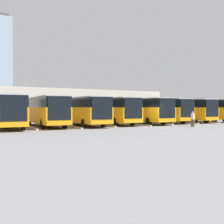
# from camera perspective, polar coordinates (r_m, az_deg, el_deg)

# --- Properties ---
(ground_plane) EXTENTS (600.00, 600.00, 0.00)m
(ground_plane) POSITION_cam_1_polar(r_m,az_deg,el_deg) (32.50, 8.36, -2.92)
(ground_plane) COLOR gray
(bus_0) EXTENTS (3.38, 11.79, 3.38)m
(bus_0) POSITION_cam_1_polar(r_m,az_deg,el_deg) (47.26, 17.87, 0.50)
(bus_0) COLOR orange
(bus_0) RESTS_ON ground_plane
(curb_divider_0) EXTENTS (0.73, 7.06, 0.15)m
(curb_divider_0) POSITION_cam_1_polar(r_m,az_deg,el_deg) (44.57, 17.69, -1.84)
(curb_divider_0) COLOR #B2B2AD
(curb_divider_0) RESTS_ON ground_plane
(bus_1) EXTENTS (3.38, 11.79, 3.38)m
(bus_1) POSITION_cam_1_polar(r_m,az_deg,el_deg) (44.08, 14.27, 0.50)
(bus_1) COLOR orange
(bus_1) RESTS_ON ground_plane
(curb_divider_1) EXTENTS (0.73, 7.06, 0.15)m
(curb_divider_1) POSITION_cam_1_polar(r_m,az_deg,el_deg) (41.41, 13.84, -2.02)
(curb_divider_1) COLOR #B2B2AD
(curb_divider_1) RESTS_ON ground_plane
(bus_2) EXTENTS (3.38, 11.79, 3.38)m
(bus_2) POSITION_cam_1_polar(r_m,az_deg,el_deg) (41.40, 9.79, 0.49)
(bus_2) COLOR orange
(bus_2) RESTS_ON ground_plane
(curb_divider_2) EXTENTS (0.73, 7.06, 0.15)m
(curb_divider_2) POSITION_cam_1_polar(r_m,az_deg,el_deg) (38.76, 9.02, -2.20)
(curb_divider_2) COLOR #B2B2AD
(curb_divider_2) RESTS_ON ground_plane
(bus_3) EXTENTS (3.38, 11.79, 3.38)m
(bus_3) POSITION_cam_1_polar(r_m,az_deg,el_deg) (37.96, 5.84, 0.46)
(bus_3) COLOR orange
(bus_3) RESTS_ON ground_plane
(curb_divider_3) EXTENTS (0.73, 7.06, 0.15)m
(curb_divider_3) POSITION_cam_1_polar(r_m,az_deg,el_deg) (35.37, 4.70, -2.49)
(curb_divider_3) COLOR #B2B2AD
(curb_divider_3) RESTS_ON ground_plane
(bus_4) EXTENTS (3.38, 11.79, 3.38)m
(bus_4) POSITION_cam_1_polar(r_m,az_deg,el_deg) (36.22, -0.30, 0.45)
(bus_4) COLOR orange
(bus_4) RESTS_ON ground_plane
(curb_divider_4) EXTENTS (0.73, 7.06, 0.15)m
(curb_divider_4) POSITION_cam_1_polar(r_m,az_deg,el_deg) (33.73, -1.97, -2.65)
(curb_divider_4) COLOR #B2B2AD
(curb_divider_4) RESTS_ON ground_plane
(bus_5) EXTENTS (3.38, 11.79, 3.38)m
(bus_5) POSITION_cam_1_polar(r_m,az_deg,el_deg) (33.71, -6.08, 0.42)
(bus_5) COLOR orange
(bus_5) RESTS_ON ground_plane
(curb_divider_5) EXTENTS (0.73, 7.06, 0.15)m
(curb_divider_5) POSITION_cam_1_polar(r_m,az_deg,el_deg) (31.35, -8.33, -2.92)
(curb_divider_5) COLOR #B2B2AD
(curb_divider_5) RESTS_ON ground_plane
(bus_6) EXTENTS (3.38, 11.79, 3.38)m
(bus_6) POSITION_cam_1_polar(r_m,az_deg,el_deg) (32.80, -13.37, 0.39)
(bus_6) COLOR orange
(bus_6) RESTS_ON ground_plane
(curb_divider_6) EXTENTS (0.73, 7.06, 0.15)m
(curb_divider_6) POSITION_cam_1_polar(r_m,az_deg,el_deg) (30.63, -16.24, -3.04)
(curb_divider_6) COLOR #B2B2AD
(curb_divider_6) RESTS_ON ground_plane
(bus_7) EXTENTS (3.38, 11.79, 3.38)m
(bus_7) POSITION_cam_1_polar(r_m,az_deg,el_deg) (31.38, -20.62, 0.33)
(bus_7) COLOR orange
(bus_7) RESTS_ON ground_plane
(pedestrian) EXTENTS (0.54, 0.54, 1.74)m
(pedestrian) POSITION_cam_1_polar(r_m,az_deg,el_deg) (32.87, 16.06, -1.27)
(pedestrian) COLOR brown
(pedestrian) RESTS_ON ground_plane
(station_building) EXTENTS (33.49, 14.09, 5.39)m
(station_building) POSITION_cam_1_polar(r_m,az_deg,el_deg) (53.58, -8.17, 1.47)
(station_building) COLOR beige
(station_building) RESTS_ON ground_plane
(office_tower) EXTENTS (14.72, 14.72, 73.06)m
(office_tower) POSITION_cam_1_polar(r_m,az_deg,el_deg) (232.54, -21.66, 9.15)
(office_tower) COLOR #93A8B7
(office_tower) RESTS_ON ground_plane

